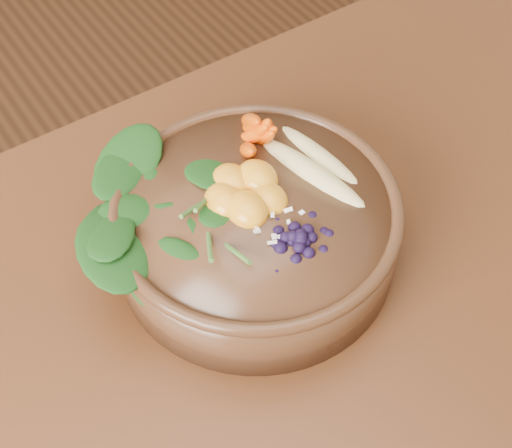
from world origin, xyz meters
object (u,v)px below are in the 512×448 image
at_px(banana_halves, 315,153).
at_px(mandarin_cluster, 246,183).
at_px(carrot_cluster, 245,110).
at_px(blueberry_pile, 301,228).
at_px(stoneware_bowl, 256,230).
at_px(kale_heap, 181,178).

height_order(banana_halves, mandarin_cluster, mandarin_cluster).
bearing_deg(carrot_cluster, blueberry_pile, -109.55).
height_order(stoneware_bowl, kale_heap, kale_heap).
relative_size(kale_heap, blueberry_pile, 1.42).
height_order(carrot_cluster, blueberry_pile, carrot_cluster).
bearing_deg(mandarin_cluster, blueberry_pile, -82.66).
height_order(stoneware_bowl, carrot_cluster, carrot_cluster).
height_order(banana_halves, blueberry_pile, blueberry_pile).
bearing_deg(banana_halves, mandarin_cluster, 170.25).
height_order(kale_heap, banana_halves, kale_heap).
xyz_separation_m(stoneware_bowl, mandarin_cluster, (-0.00, 0.02, 0.06)).
distance_m(banana_halves, mandarin_cluster, 0.09).
xyz_separation_m(kale_heap, carrot_cluster, (0.10, 0.03, 0.02)).
height_order(mandarin_cluster, blueberry_pile, blueberry_pile).
bearing_deg(banana_halves, carrot_cluster, 113.06).
xyz_separation_m(carrot_cluster, blueberry_pile, (-0.03, -0.15, -0.02)).
xyz_separation_m(stoneware_bowl, carrot_cluster, (0.04, 0.09, 0.08)).
bearing_deg(kale_heap, blueberry_pile, -61.60).
distance_m(stoneware_bowl, banana_halves, 0.10).
distance_m(stoneware_bowl, carrot_cluster, 0.13).
xyz_separation_m(mandarin_cluster, blueberry_pile, (0.01, -0.08, 0.00)).
height_order(kale_heap, mandarin_cluster, kale_heap).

